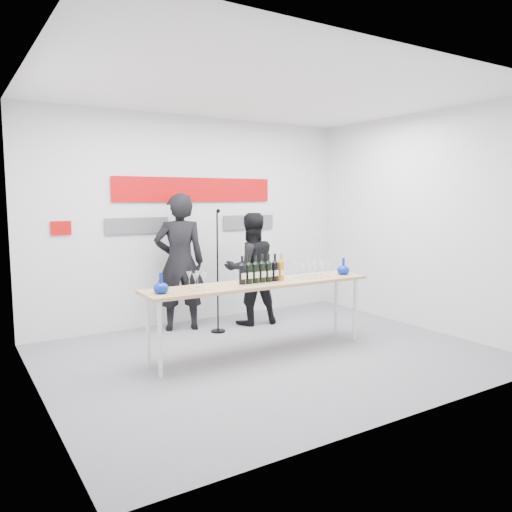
{
  "coord_description": "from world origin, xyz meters",
  "views": [
    {
      "loc": [
        -3.16,
        -4.73,
        1.85
      ],
      "look_at": [
        -0.05,
        0.24,
        1.15
      ],
      "focal_mm": 35.0,
      "sensor_mm": 36.0,
      "label": 1
    }
  ],
  "objects_px": {
    "presenter_left": "(180,262)",
    "mic_stand": "(218,295)",
    "tasting_table": "(261,288)",
    "presenter_right": "(251,269)"
  },
  "relations": [
    {
      "from": "presenter_left",
      "to": "mic_stand",
      "type": "relative_size",
      "value": 1.12
    },
    {
      "from": "tasting_table",
      "to": "mic_stand",
      "type": "distance_m",
      "value": 1.1
    },
    {
      "from": "mic_stand",
      "to": "presenter_right",
      "type": "bearing_deg",
      "value": 16.72
    },
    {
      "from": "presenter_right",
      "to": "tasting_table",
      "type": "bearing_deg",
      "value": 73.05
    },
    {
      "from": "presenter_right",
      "to": "mic_stand",
      "type": "bearing_deg",
      "value": 23.8
    },
    {
      "from": "presenter_right",
      "to": "mic_stand",
      "type": "xyz_separation_m",
      "value": [
        -0.62,
        -0.16,
        -0.3
      ]
    },
    {
      "from": "tasting_table",
      "to": "presenter_left",
      "type": "height_order",
      "value": "presenter_left"
    },
    {
      "from": "presenter_left",
      "to": "mic_stand",
      "type": "xyz_separation_m",
      "value": [
        0.38,
        -0.4,
        -0.43
      ]
    },
    {
      "from": "presenter_right",
      "to": "mic_stand",
      "type": "distance_m",
      "value": 0.71
    },
    {
      "from": "presenter_left",
      "to": "mic_stand",
      "type": "distance_m",
      "value": 0.7
    }
  ]
}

